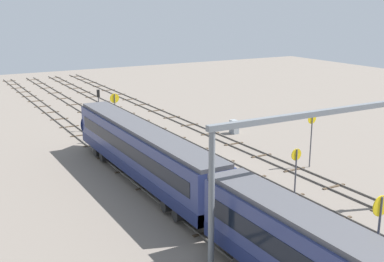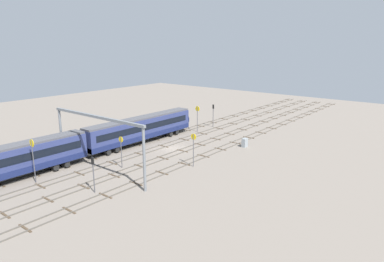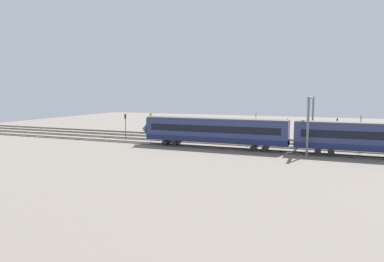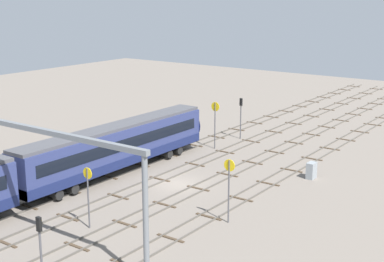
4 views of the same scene
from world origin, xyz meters
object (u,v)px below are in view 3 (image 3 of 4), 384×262
(speed_sign_mid_trackside, at_px, (151,122))
(speed_sign_far_trackside, at_px, (360,128))
(train, at_px, (380,140))
(speed_sign_distant_end, at_px, (287,128))
(relay_cabinet, at_px, (194,131))
(signal_light_trackside_departure, at_px, (125,123))
(overhead_gantry, at_px, (311,109))
(signal_light_trackside_approach, at_px, (337,127))
(speed_sign_near_foreground, at_px, (256,121))

(speed_sign_mid_trackside, height_order, speed_sign_far_trackside, speed_sign_far_trackside)
(speed_sign_far_trackside, bearing_deg, train, 127.24)
(train, bearing_deg, speed_sign_mid_trackside, -4.14)
(speed_sign_far_trackside, distance_m, speed_sign_distant_end, 11.92)
(speed_sign_far_trackside, height_order, relay_cabinet, speed_sign_far_trackside)
(signal_light_trackside_departure, bearing_deg, speed_sign_distant_end, -171.25)
(speed_sign_mid_trackside, xyz_separation_m, relay_cabinet, (-3.54, -13.48, -2.83))
(overhead_gantry, xyz_separation_m, speed_sign_distant_end, (3.81, -0.31, -3.36))
(speed_sign_far_trackside, height_order, signal_light_trackside_departure, speed_sign_far_trackside)
(speed_sign_far_trackside, xyz_separation_m, signal_light_trackside_departure, (40.97, 0.15, -0.71))
(train, height_order, signal_light_trackside_approach, train)
(speed_sign_near_foreground, xyz_separation_m, speed_sign_far_trackside, (-18.07, 12.49, 0.62))
(speed_sign_mid_trackside, bearing_deg, speed_sign_distant_end, -169.16)
(overhead_gantry, height_order, signal_light_trackside_approach, overhead_gantry)
(overhead_gantry, xyz_separation_m, speed_sign_near_foreground, (10.86, -8.35, -3.12))
(speed_sign_mid_trackside, relative_size, speed_sign_distant_end, 1.13)
(speed_sign_mid_trackside, xyz_separation_m, speed_sign_far_trackside, (-35.34, -0.20, 0.35))
(overhead_gantry, bearing_deg, speed_sign_far_trackside, 150.14)
(overhead_gantry, bearing_deg, signal_light_trackside_departure, 7.25)
(signal_light_trackside_departure, bearing_deg, speed_sign_mid_trackside, 179.54)
(speed_sign_near_foreground, bearing_deg, train, 142.79)
(overhead_gantry, bearing_deg, speed_sign_mid_trackside, 8.77)
(signal_light_trackside_approach, xyz_separation_m, signal_light_trackside_departure, (37.99, 8.92, 0.22))
(overhead_gantry, distance_m, speed_sign_near_foreground, 14.04)
(speed_sign_near_foreground, height_order, speed_sign_distant_end, speed_sign_near_foreground)
(speed_sign_near_foreground, relative_size, signal_light_trackside_departure, 1.02)
(speed_sign_near_foreground, height_order, speed_sign_far_trackside, speed_sign_far_trackside)
(train, bearing_deg, speed_sign_distant_end, -29.11)
(train, bearing_deg, relay_cabinet, -25.46)
(train, xyz_separation_m, overhead_gantry, (9.43, -7.06, 3.82))
(signal_light_trackside_approach, bearing_deg, train, 113.97)
(relay_cabinet, bearing_deg, speed_sign_distant_end, 156.99)
(overhead_gantry, relative_size, speed_sign_near_foreground, 3.72)
(overhead_gantry, relative_size, speed_sign_far_trackside, 3.18)
(train, xyz_separation_m, relay_cabinet, (34.02, -16.19, -1.86))
(train, distance_m, signal_light_trackside_departure, 43.27)
(speed_sign_near_foreground, xyz_separation_m, speed_sign_distant_end, (-7.05, 8.03, -0.24))
(speed_sign_distant_end, bearing_deg, speed_sign_far_trackside, 157.99)
(train, bearing_deg, signal_light_trackside_approach, -66.03)
(overhead_gantry, xyz_separation_m, signal_light_trackside_approach, (-4.23, -4.63, -3.43))
(speed_sign_near_foreground, bearing_deg, speed_sign_mid_trackside, 36.31)
(speed_sign_near_foreground, relative_size, speed_sign_far_trackside, 0.86)
(speed_sign_far_trackside, height_order, signal_light_trackside_approach, speed_sign_far_trackside)
(signal_light_trackside_departure, distance_m, relay_cabinet, 16.45)
(overhead_gantry, relative_size, speed_sign_distant_end, 3.97)
(speed_sign_near_foreground, relative_size, speed_sign_mid_trackside, 0.94)
(overhead_gantry, xyz_separation_m, signal_light_trackside_departure, (33.75, 4.29, -3.21))
(speed_sign_mid_trackside, height_order, speed_sign_distant_end, speed_sign_mid_trackside)
(speed_sign_mid_trackside, xyz_separation_m, speed_sign_distant_end, (-24.31, -4.65, -0.52))
(speed_sign_distant_end, relative_size, relay_cabinet, 3.00)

